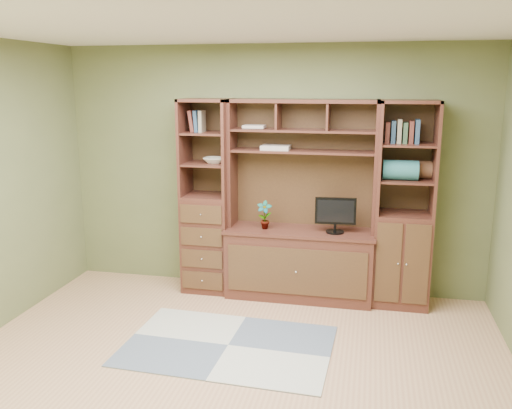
% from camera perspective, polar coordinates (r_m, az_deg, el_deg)
% --- Properties ---
extents(room, '(4.60, 4.10, 2.64)m').
position_cam_1_polar(room, '(3.87, -3.67, -0.97)').
color(room, tan).
rests_on(room, ground).
extents(center_hutch, '(1.54, 0.53, 2.05)m').
position_cam_1_polar(center_hutch, '(5.52, 4.70, 0.28)').
color(center_hutch, '#472118').
rests_on(center_hutch, ground).
extents(left_tower, '(0.50, 0.45, 2.05)m').
position_cam_1_polar(left_tower, '(5.77, -5.15, 0.81)').
color(left_tower, '#472118').
rests_on(left_tower, ground).
extents(right_tower, '(0.55, 0.45, 2.05)m').
position_cam_1_polar(right_tower, '(5.53, 15.34, -0.12)').
color(right_tower, '#472118').
rests_on(right_tower, ground).
extents(rug, '(1.79, 1.23, 0.01)m').
position_cam_1_polar(rug, '(4.81, -2.96, -14.60)').
color(rug, gray).
rests_on(rug, ground).
extents(monitor, '(0.42, 0.21, 0.50)m').
position_cam_1_polar(monitor, '(5.47, 8.38, -0.43)').
color(monitor, black).
rests_on(monitor, center_hutch).
extents(orchid, '(0.16, 0.11, 0.29)m').
position_cam_1_polar(orchid, '(5.58, 0.89, -1.11)').
color(orchid, '#B1603C').
rests_on(orchid, center_hutch).
extents(magazines, '(0.29, 0.21, 0.04)m').
position_cam_1_polar(magazines, '(5.56, 2.10, 6.03)').
color(magazines, '#B1A296').
rests_on(magazines, center_hutch).
extents(bowl, '(0.24, 0.24, 0.06)m').
position_cam_1_polar(bowl, '(5.67, -4.34, 4.67)').
color(bowl, white).
rests_on(bowl, left_tower).
extents(blanket_teal, '(0.33, 0.19, 0.19)m').
position_cam_1_polar(blanket_teal, '(5.41, 14.97, 3.52)').
color(blanket_teal, '#286669').
rests_on(blanket_teal, right_tower).
extents(blanket_red, '(0.31, 0.17, 0.17)m').
position_cam_1_polar(blanket_red, '(5.55, 16.40, 3.56)').
color(blanket_red, brown).
rests_on(blanket_red, right_tower).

